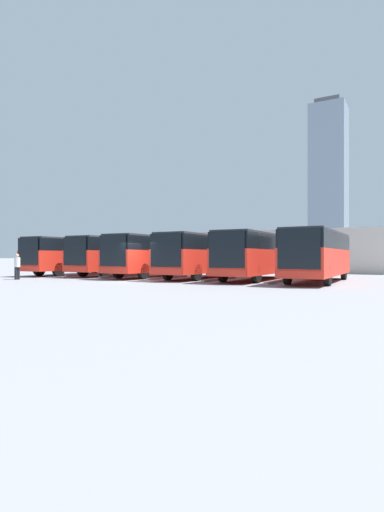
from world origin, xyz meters
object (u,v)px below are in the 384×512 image
object	(u,v)px
bus_2	(204,254)
bus_1	(257,254)
bus_3	(156,254)
pedestrian	(17,266)
bus_4	(120,255)
bus_5	(78,255)
bus_0	(318,254)

from	to	relation	value
bus_2	bus_1	bearing A→B (deg)	177.94
bus_3	pedestrian	world-z (taller)	bus_3
bus_4	pedestrian	distance (m)	8.72
bus_4	bus_5	xyz separation A→B (m)	(4.14, 0.76, 0.00)
bus_2	bus_5	xyz separation A→B (m)	(12.43, 0.19, 0.00)
bus_0	bus_4	size ratio (longest dim) A/B	1.00
bus_5	pedestrian	bearing A→B (deg)	103.13
bus_1	bus_5	size ratio (longest dim) A/B	1.00
bus_5	bus_0	bearing A→B (deg)	178.55
bus_0	bus_4	distance (m)	16.60
bus_1	pedestrian	distance (m)	16.60
bus_0	bus_4	bearing A→B (deg)	-4.18
pedestrian	bus_4	bearing A→B (deg)	-23.48
bus_2	bus_3	world-z (taller)	same
bus_3	pedestrian	xyz separation A→B (m)	(6.36, 7.72, -0.80)
bus_0	bus_3	size ratio (longest dim) A/B	1.00
bus_4	bus_5	distance (m)	4.21
bus_5	pedestrian	distance (m)	7.92
bus_2	bus_4	size ratio (longest dim) A/B	1.00
bus_1	bus_4	xyz separation A→B (m)	(12.43, -0.64, 0.00)
bus_3	pedestrian	size ratio (longest dim) A/B	6.00
bus_1	bus_5	distance (m)	16.58
bus_0	pedestrian	size ratio (longest dim) A/B	6.00
bus_3	pedestrian	distance (m)	10.04
bus_1	bus_3	distance (m)	8.29
bus_0	bus_2	distance (m)	8.30
bus_3	bus_5	distance (m)	8.29
bus_3	bus_4	size ratio (longest dim) A/B	1.00
bus_1	pedestrian	world-z (taller)	bus_1
bus_0	bus_1	xyz separation A→B (m)	(4.14, -0.28, 0.00)
bus_2	bus_5	distance (m)	12.43
bus_1	pedestrian	size ratio (longest dim) A/B	6.00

